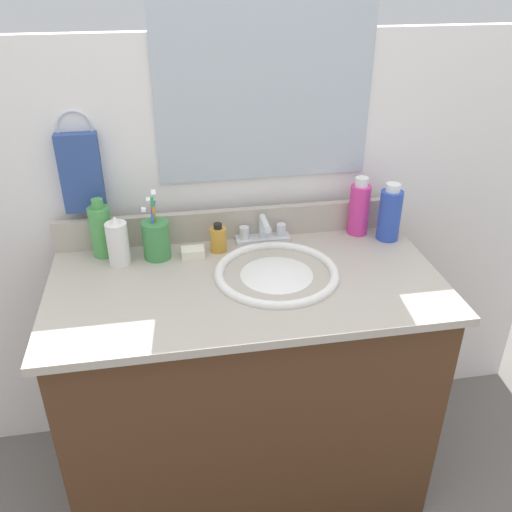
{
  "coord_description": "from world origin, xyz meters",
  "views": [
    {
      "loc": [
        -0.19,
        -1.19,
        1.47
      ],
      "look_at": [
        0.02,
        0.0,
        0.8
      ],
      "focal_mm": 38.31,
      "sensor_mm": 36.0,
      "label": 1
    }
  ],
  "objects": [
    {
      "name": "towel_ring",
      "position": [
        -0.41,
        0.29,
        1.07
      ],
      "size": [
        0.1,
        0.01,
        0.1
      ],
      "primitive_type": "torus",
      "rotation": [
        1.57,
        0.0,
        0.0
      ],
      "color": "silver"
    },
    {
      "name": "bottle_soap_pink",
      "position": [
        0.37,
        0.21,
        0.81
      ],
      "size": [
        0.06,
        0.06,
        0.18
      ],
      "color": "#D8338C",
      "rests_on": "countertop"
    },
    {
      "name": "backsplash",
      "position": [
        0.0,
        0.25,
        0.77
      ],
      "size": [
        1.02,
        0.02,
        0.09
      ],
      "primitive_type": "cube",
      "color": "#B2A899",
      "rests_on": "countertop"
    },
    {
      "name": "ground_plane",
      "position": [
        0.0,
        0.0,
        0.0
      ],
      "size": [
        6.0,
        6.0,
        0.0
      ],
      "primitive_type": "plane",
      "color": "#66605B"
    },
    {
      "name": "faucet",
      "position": [
        0.08,
        0.21,
        0.76
      ],
      "size": [
        0.16,
        0.1,
        0.08
      ],
      "color": "silver",
      "rests_on": "countertop"
    },
    {
      "name": "bottle_oil_amber",
      "position": [
        -0.05,
        0.17,
        0.77
      ],
      "size": [
        0.05,
        0.05,
        0.08
      ],
      "color": "gold",
      "rests_on": "countertop"
    },
    {
      "name": "bottle_lotion_white",
      "position": [
        -0.33,
        0.15,
        0.79
      ],
      "size": [
        0.06,
        0.06,
        0.14
      ],
      "color": "white",
      "rests_on": "countertop"
    },
    {
      "name": "back_wall",
      "position": [
        0.0,
        0.31,
        0.65
      ],
      "size": [
        2.12,
        0.04,
        1.3
      ],
      "primitive_type": "cube",
      "color": "white",
      "rests_on": "ground_plane"
    },
    {
      "name": "mirror_panel",
      "position": [
        0.1,
        0.29,
        1.18
      ],
      "size": [
        0.6,
        0.01,
        0.56
      ],
      "primitive_type": "cube",
      "color": "#B2BCC6"
    },
    {
      "name": "cup_green",
      "position": [
        -0.22,
        0.17,
        0.79
      ],
      "size": [
        0.07,
        0.09,
        0.19
      ],
      "color": "#3F8C47",
      "rests_on": "countertop"
    },
    {
      "name": "soap_bar",
      "position": [
        -0.13,
        0.15,
        0.74
      ],
      "size": [
        0.06,
        0.04,
        0.02
      ],
      "primitive_type": "cube",
      "color": "white",
      "rests_on": "countertop"
    },
    {
      "name": "countertop",
      "position": [
        0.0,
        0.0,
        0.72
      ],
      "size": [
        1.02,
        0.52,
        0.02
      ],
      "primitive_type": "cube",
      "color": "#B2A899",
      "rests_on": "vanity_cabinet"
    },
    {
      "name": "hand_towel",
      "position": [
        -0.41,
        0.27,
        0.95
      ],
      "size": [
        0.11,
        0.04,
        0.22
      ],
      "primitive_type": "cube",
      "color": "#334C8C"
    },
    {
      "name": "bottle_toner_green",
      "position": [
        -0.37,
        0.21,
        0.8
      ],
      "size": [
        0.06,
        0.06,
        0.17
      ],
      "color": "#4C9E4C",
      "rests_on": "countertop"
    },
    {
      "name": "bottle_shampoo_blue",
      "position": [
        0.45,
        0.16,
        0.81
      ],
      "size": [
        0.06,
        0.06,
        0.17
      ],
      "color": "#2D4CB2",
      "rests_on": "countertop"
    },
    {
      "name": "vanity_cabinet",
      "position": [
        0.0,
        0.0,
        0.35
      ],
      "size": [
        0.98,
        0.48,
        0.71
      ],
      "primitive_type": "cube",
      "color": "#4C2D19",
      "rests_on": "ground_plane"
    },
    {
      "name": "sink_basin",
      "position": [
        0.08,
        0.02,
        0.7
      ],
      "size": [
        0.33,
        0.33,
        0.11
      ],
      "color": "white",
      "rests_on": "countertop"
    }
  ]
}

